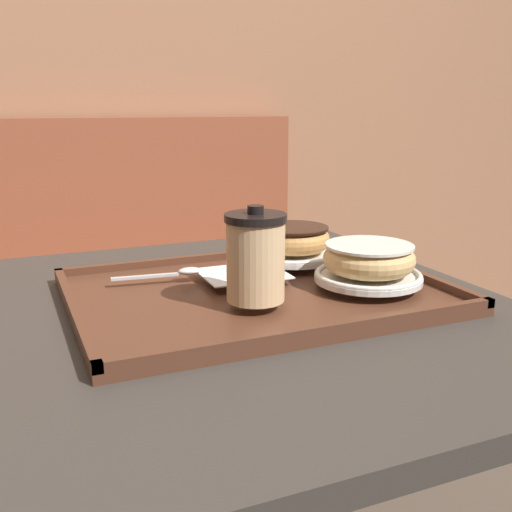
{
  "coord_description": "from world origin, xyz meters",
  "views": [
    {
      "loc": [
        -0.29,
        -0.75,
        1.03
      ],
      "look_at": [
        0.04,
        0.02,
        0.82
      ],
      "focal_mm": 42.0,
      "sensor_mm": 36.0,
      "label": 1
    }
  ],
  "objects": [
    {
      "name": "serving_tray",
      "position": [
        0.04,
        0.02,
        0.77
      ],
      "size": [
        0.53,
        0.39,
        0.02
      ],
      "color": "#512D1E",
      "rests_on": "cafe_table"
    },
    {
      "name": "donut_plain",
      "position": [
        0.15,
        0.12,
        0.82
      ],
      "size": [
        0.12,
        0.12,
        0.04
      ],
      "color": "tan",
      "rests_on": "plate_with_plain_donut"
    },
    {
      "name": "spoon",
      "position": [
        -0.06,
        0.1,
        0.79
      ],
      "size": [
        0.14,
        0.03,
        0.01
      ],
      "rotation": [
        0.0,
        0.0,
        6.16
      ],
      "color": "silver",
      "rests_on": "serving_tray"
    },
    {
      "name": "donut_chocolate_glazed",
      "position": [
        0.19,
        -0.04,
        0.82
      ],
      "size": [
        0.13,
        0.13,
        0.04
      ],
      "color": "#DBB270",
      "rests_on": "plate_with_chocolate_donut"
    },
    {
      "name": "plate_with_plain_donut",
      "position": [
        0.15,
        0.12,
        0.79
      ],
      "size": [
        0.15,
        0.15,
        0.01
      ],
      "color": "white",
      "rests_on": "serving_tray"
    },
    {
      "name": "coffee_cup_front",
      "position": [
        0.01,
        -0.06,
        0.84
      ],
      "size": [
        0.08,
        0.08,
        0.13
      ],
      "color": "#E0B784",
      "rests_on": "serving_tray"
    },
    {
      "name": "plate_with_chocolate_donut",
      "position": [
        0.19,
        -0.04,
        0.79
      ],
      "size": [
        0.16,
        0.16,
        0.01
      ],
      "color": "white",
      "rests_on": "serving_tray"
    },
    {
      "name": "wall_behind",
      "position": [
        0.0,
        1.1,
        1.2
      ],
      "size": [
        8.0,
        0.05,
        2.4
      ],
      "color": "#9E6B4C",
      "rests_on": "ground_plane"
    },
    {
      "name": "napkin_paper",
      "position": [
        0.04,
        0.07,
        0.78
      ],
      "size": [
        0.13,
        0.11,
        0.0
      ],
      "rotation": [
        0.0,
        0.0,
        -0.01
      ],
      "color": "white",
      "rests_on": "serving_tray"
    },
    {
      "name": "booth_bench",
      "position": [
        -0.1,
        0.87,
        0.32
      ],
      "size": [
        1.32,
        0.44,
        1.0
      ],
      "color": "brown",
      "rests_on": "ground_plane"
    },
    {
      "name": "cafe_table",
      "position": [
        0.0,
        0.0,
        0.57
      ],
      "size": [
        0.76,
        0.82,
        0.76
      ],
      "color": "#38332D",
      "rests_on": "ground_plane"
    }
  ]
}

